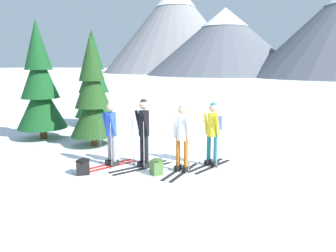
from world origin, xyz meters
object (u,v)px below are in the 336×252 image
skier_in_yellow (213,130)px  backpack_on_snow_beside (156,167)px  skier_in_blue (111,131)px  pine_tree_mid (40,86)px  skier_in_black (144,130)px  pine_tree_far (94,82)px  skier_in_white (182,135)px  pine_tree_near (93,96)px  backpack_on_snow_front (83,167)px

skier_in_yellow → backpack_on_snow_beside: (-1.11, -1.22, -0.79)m
skier_in_blue → pine_tree_mid: (-4.06, 1.82, 0.98)m
skier_in_black → pine_tree_far: size_ratio=0.44×
backpack_on_snow_beside → skier_in_white: bearing=42.5°
skier_in_blue → pine_tree_near: bearing=135.9°
skier_in_blue → pine_tree_far: pine_tree_far is taller
skier_in_blue → pine_tree_near: 2.47m
pine_tree_far → backpack_on_snow_beside: pine_tree_far is taller
skier_in_yellow → pine_tree_far: size_ratio=0.41×
skier_in_black → backpack_on_snow_front: size_ratio=4.59×
skier_in_blue → skier_in_white: bearing=8.1°
skier_in_blue → backpack_on_snow_beside: 1.62m
skier_in_blue → pine_tree_far: (-3.85, 4.81, 0.95)m
skier_in_black → backpack_on_snow_front: 1.79m
skier_in_black → pine_tree_mid: size_ratio=0.43×
backpack_on_snow_beside → pine_tree_mid: bearing=159.8°
pine_tree_mid → backpack_on_snow_front: 4.97m
skier_in_black → skier_in_white: size_ratio=1.06×
skier_in_blue → pine_tree_mid: bearing=155.9°
pine_tree_mid → pine_tree_far: pine_tree_mid is taller
pine_tree_far → pine_tree_near: bearing=-55.8°
skier_in_white → pine_tree_near: 3.93m
backpack_on_snow_beside → skier_in_yellow: bearing=47.7°
skier_in_white → pine_tree_far: 7.40m
skier_in_blue → skier_in_black: skier_in_black is taller
skier_in_yellow → pine_tree_mid: pine_tree_mid is taller
skier_in_yellow → backpack_on_snow_front: size_ratio=4.32×
skier_in_blue → skier_in_black: 0.90m
backpack_on_snow_front → pine_tree_far: bearing=122.1°
skier_in_white → pine_tree_mid: bearing=165.5°
skier_in_blue → skier_in_white: skier_in_blue is taller
skier_in_black → pine_tree_far: bearing=135.7°
pine_tree_mid → backpack_on_snow_front: pine_tree_mid is taller
skier_in_blue → backpack_on_snow_beside: (1.41, -0.19, -0.78)m
pine_tree_near → pine_tree_mid: pine_tree_mid is taller
pine_tree_mid → backpack_on_snow_beside: bearing=-20.2°
skier_in_blue → pine_tree_near: (-1.70, 1.64, 0.72)m
skier_in_blue → skier_in_black: size_ratio=0.95×
skier_in_black → backpack_on_snow_beside: (0.53, -0.38, -0.83)m
skier_in_white → backpack_on_snow_beside: skier_in_white is taller
backpack_on_snow_front → pine_tree_mid: bearing=144.3°
skier_in_white → skier_in_yellow: (0.61, 0.76, 0.02)m
pine_tree_mid → pine_tree_far: bearing=86.1°
skier_in_yellow → skier_in_white: bearing=-128.6°
skier_in_blue → skier_in_white: 1.94m
skier_in_yellow → backpack_on_snow_front: 3.49m
backpack_on_snow_front → backpack_on_snow_beside: same height
pine_tree_mid → backpack_on_snow_beside: pine_tree_mid is taller
skier_in_yellow → pine_tree_near: size_ratio=0.47×
skier_in_yellow → pine_tree_mid: bearing=173.2°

